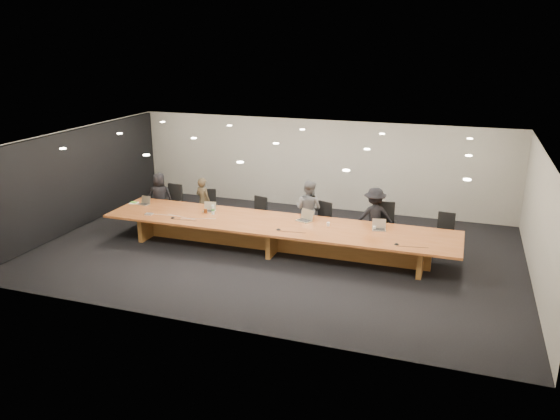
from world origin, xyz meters
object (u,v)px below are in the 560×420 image
(chair_far_right, at_px, (444,233))
(mic_right, at_px, (397,244))
(chair_far_left, at_px, (172,203))
(paper_cup_near, at_px, (328,224))
(chair_left, at_px, (208,208))
(chair_mid_left, at_px, (257,215))
(paper_cup_far, at_px, (374,228))
(laptop_a, at_px, (143,201))
(laptop_b, at_px, (209,207))
(chair_right, at_px, (385,225))
(conference_table, at_px, (276,231))
(person_c, at_px, (308,209))
(person_d, at_px, (374,217))
(person_a, at_px, (160,197))
(person_b, at_px, (203,202))
(laptop_e, at_px, (379,225))
(water_bottle, at_px, (213,210))
(amber_mug, at_px, (206,211))
(chair_mid_right, at_px, (321,221))
(mic_left, at_px, (173,218))
(mic_center, at_px, (278,229))
(laptop_d, at_px, (304,216))

(chair_far_right, height_order, mic_right, chair_far_right)
(chair_far_left, height_order, paper_cup_near, chair_far_left)
(chair_left, height_order, chair_far_right, chair_left)
(chair_mid_left, xyz_separation_m, paper_cup_far, (3.40, -0.85, 0.29))
(laptop_a, distance_m, laptop_b, 2.01)
(chair_right, bearing_deg, chair_far_left, 168.61)
(conference_table, relative_size, person_c, 5.67)
(person_d, height_order, laptop_a, person_d)
(conference_table, height_order, chair_right, chair_right)
(person_a, xyz_separation_m, person_b, (1.37, 0.08, -0.03))
(laptop_e, height_order, water_bottle, laptop_e)
(person_a, distance_m, amber_mug, 2.21)
(person_a, height_order, laptop_a, person_a)
(paper_cup_far, bearing_deg, chair_far_right, 32.14)
(water_bottle, distance_m, mic_right, 4.92)
(person_c, bearing_deg, chair_mid_right, -167.60)
(chair_mid_right, bearing_deg, chair_far_right, 20.75)
(person_a, xyz_separation_m, water_bottle, (2.21, -1.01, 0.14))
(paper_cup_near, xyz_separation_m, mic_left, (-3.95, -0.70, -0.03))
(amber_mug, height_order, mic_left, amber_mug)
(chair_mid_right, distance_m, person_a, 4.85)
(conference_table, relative_size, mic_left, 75.73)
(chair_mid_left, relative_size, laptop_a, 3.41)
(conference_table, xyz_separation_m, mic_right, (3.06, -0.53, 0.24))
(paper_cup_near, height_order, mic_left, paper_cup_near)
(mic_left, xyz_separation_m, mic_center, (2.88, 0.04, 0.00))
(paper_cup_near, bearing_deg, amber_mug, -179.39)
(chair_far_left, bearing_deg, chair_mid_right, 3.92)
(laptop_b, height_order, laptop_d, laptop_d)
(water_bottle, bearing_deg, chair_far_right, 11.46)
(laptop_a, bearing_deg, water_bottle, 3.22)
(chair_far_left, distance_m, person_d, 5.94)
(conference_table, height_order, person_a, person_a)
(mic_right, bearing_deg, paper_cup_near, 157.67)
(chair_mid_left, bearing_deg, chair_far_right, 17.78)
(water_bottle, height_order, mic_left, water_bottle)
(chair_mid_left, height_order, chair_far_right, chair_far_right)
(amber_mug, height_order, paper_cup_near, amber_mug)
(conference_table, distance_m, person_b, 2.92)
(person_d, relative_size, mic_left, 13.05)
(laptop_d, bearing_deg, chair_far_right, 38.29)
(water_bottle, bearing_deg, person_b, 127.43)
(chair_far_right, height_order, water_bottle, chair_far_right)
(person_c, height_order, mic_right, person_c)
(chair_mid_left, bearing_deg, laptop_a, -147.93)
(conference_table, distance_m, laptop_e, 2.58)
(chair_far_left, distance_m, chair_right, 6.22)
(mic_center, bearing_deg, mic_right, -1.31)
(chair_mid_left, distance_m, mic_center, 2.04)
(person_a, bearing_deg, mic_left, 110.48)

